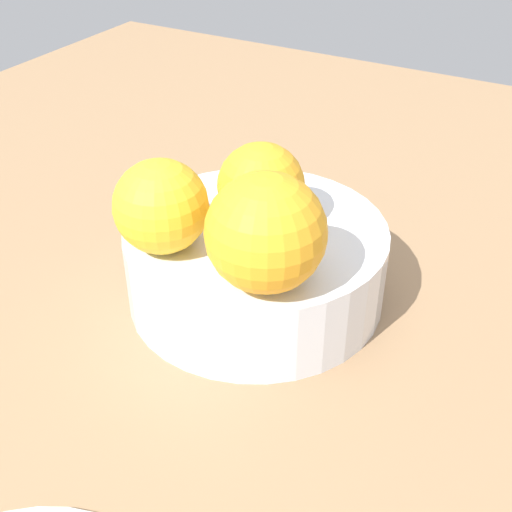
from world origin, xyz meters
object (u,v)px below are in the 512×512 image
at_px(fruit_bowl, 256,264).
at_px(orange_in_bowl_1, 257,185).
at_px(orange_in_bowl_2, 161,206).
at_px(orange_in_bowl_0, 266,233).

relative_size(fruit_bowl, orange_in_bowl_1, 3.08).
bearing_deg(orange_in_bowl_2, orange_in_bowl_0, -91.72).
xyz_separation_m(orange_in_bowl_0, orange_in_bowl_2, (0.00, 0.08, -0.01)).
bearing_deg(fruit_bowl, orange_in_bowl_1, 22.82).
height_order(fruit_bowl, orange_in_bowl_2, orange_in_bowl_2).
distance_m(fruit_bowl, orange_in_bowl_0, 0.09).
bearing_deg(orange_in_bowl_2, orange_in_bowl_1, -34.50).
height_order(fruit_bowl, orange_in_bowl_1, orange_in_bowl_1).
distance_m(orange_in_bowl_0, orange_in_bowl_2, 0.08).
height_order(orange_in_bowl_0, orange_in_bowl_1, orange_in_bowl_0).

